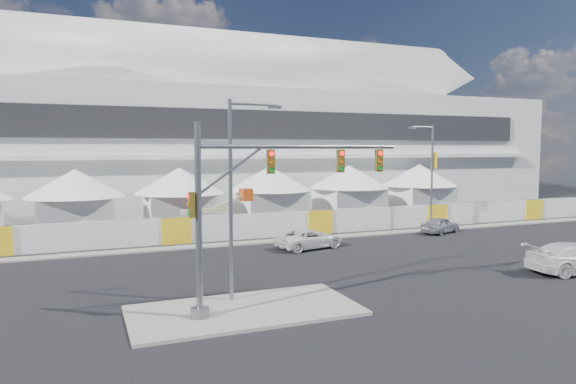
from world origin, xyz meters
name	(u,v)px	position (x,y,z in m)	size (l,w,h in m)	color
ground	(335,282)	(0.00, 0.00, 0.00)	(160.00, 160.00, 0.00)	black
median_island	(245,310)	(-6.00, -3.00, 0.07)	(10.00, 5.00, 0.15)	gray
far_curb	(468,227)	(20.00, 12.50, 0.06)	(80.00, 1.20, 0.12)	gray
stadium	(251,131)	(8.71, 41.50, 9.45)	(80.00, 24.80, 21.98)	silver
tent_row	(226,190)	(0.50, 24.00, 3.15)	(53.40, 8.40, 5.40)	white
hoarding_fence	(320,222)	(6.00, 14.50, 1.00)	(70.00, 0.25, 2.00)	silver
scaffold_tower	(497,156)	(46.00, 36.00, 6.00)	(4.40, 4.40, 12.00)	#595B60
sedan_silver	(440,225)	(15.71, 11.03, 0.69)	(4.08, 1.64, 1.39)	silver
pickup_curb	(309,239)	(2.61, 9.13, 0.71)	(5.10, 2.35, 1.42)	white
lot_car_b	(450,213)	(21.38, 16.64, 0.79)	(4.65, 1.87, 1.58)	black
lot_car_c	(103,231)	(-11.04, 18.47, 0.72)	(4.93, 2.01, 1.43)	silver
traffic_mast	(243,210)	(-6.17, -3.41, 4.59)	(9.76, 0.79, 8.13)	slate
streetlight_median	(236,186)	(-5.93, -1.49, 5.47)	(2.56, 0.26, 9.27)	slate
streetlight_curb	(430,170)	(15.64, 12.50, 5.36)	(2.73, 0.62, 9.23)	slate
boom_lift	(199,225)	(-3.70, 16.87, 1.01)	(7.53, 2.25, 3.75)	#C34512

